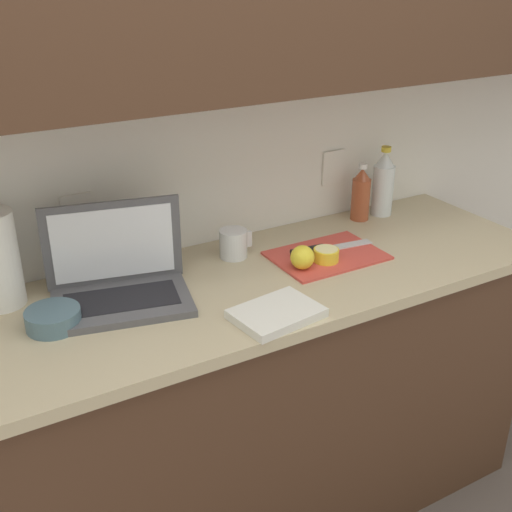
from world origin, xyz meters
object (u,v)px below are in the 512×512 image
(knife, at_px, (318,249))
(bottle_green_soda, at_px, (361,194))
(laptop, at_px, (118,278))
(measuring_cup, at_px, (234,244))
(lemon_whole_beside, at_px, (302,257))
(lemon_half_cut, at_px, (326,255))
(cutting_board, at_px, (327,255))
(bottle_oil_tall, at_px, (383,184))
(bowl_white, at_px, (53,319))

(knife, xyz_separation_m, bottle_green_soda, (0.30, 0.17, 0.08))
(laptop, height_order, measuring_cup, laptop)
(knife, relative_size, lemon_whole_beside, 3.95)
(knife, relative_size, lemon_half_cut, 3.67)
(cutting_board, height_order, bottle_oil_tall, bottle_oil_tall)
(knife, bearing_deg, bottle_oil_tall, 29.61)
(bottle_oil_tall, distance_m, bowl_white, 1.24)
(lemon_half_cut, relative_size, measuring_cup, 0.73)
(laptop, height_order, cutting_board, laptop)
(laptop, relative_size, bottle_green_soda, 2.02)
(laptop, xyz_separation_m, lemon_half_cut, (0.62, -0.10, -0.03))
(lemon_whole_beside, xyz_separation_m, measuring_cup, (-0.13, 0.19, 0.00))
(laptop, distance_m, knife, 0.64)
(knife, distance_m, lemon_whole_beside, 0.14)
(knife, height_order, lemon_whole_beside, lemon_whole_beside)
(knife, distance_m, measuring_cup, 0.27)
(cutting_board, xyz_separation_m, bowl_white, (-0.84, 0.00, 0.02))
(knife, height_order, measuring_cup, measuring_cup)
(bowl_white, bearing_deg, lemon_half_cut, -2.65)
(bowl_white, bearing_deg, laptop, 18.36)
(laptop, bearing_deg, bottle_oil_tall, 20.17)
(lemon_half_cut, distance_m, bottle_oil_tall, 0.48)
(lemon_whole_beside, bearing_deg, knife, 35.29)
(lemon_half_cut, height_order, bowl_white, same)
(bottle_oil_tall, relative_size, measuring_cup, 2.35)
(cutting_board, bearing_deg, bottle_oil_tall, 27.72)
(bottle_green_soda, bearing_deg, bottle_oil_tall, 0.00)
(knife, distance_m, lemon_half_cut, 0.07)
(knife, distance_m, bottle_green_soda, 0.35)
(laptop, bearing_deg, lemon_half_cut, 3.27)
(knife, relative_size, measuring_cup, 2.68)
(lemon_half_cut, relative_size, lemon_whole_beside, 1.08)
(bottle_oil_tall, bearing_deg, bottle_green_soda, -180.00)
(laptop, relative_size, measuring_cup, 3.89)
(knife, bearing_deg, bowl_white, -171.07)
(laptop, xyz_separation_m, knife, (0.63, -0.03, -0.04))
(cutting_board, distance_m, measuring_cup, 0.29)
(cutting_board, distance_m, knife, 0.04)
(cutting_board, relative_size, bowl_white, 2.46)
(lemon_half_cut, bearing_deg, bowl_white, 177.35)
(lemon_half_cut, height_order, measuring_cup, measuring_cup)
(cutting_board, height_order, bowl_white, bowl_white)
(cutting_board, xyz_separation_m, lemon_half_cut, (-0.03, -0.04, 0.02))
(laptop, relative_size, lemon_whole_beside, 5.74)
(knife, xyz_separation_m, bottle_oil_tall, (0.40, 0.17, 0.10))
(laptop, distance_m, bottle_green_soda, 0.94)
(lemon_whole_beside, bearing_deg, bottle_oil_tall, 25.88)
(lemon_half_cut, bearing_deg, bottle_green_soda, 37.04)
(knife, bearing_deg, bottle_green_soda, 36.05)
(knife, bearing_deg, lemon_whole_beside, -138.05)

